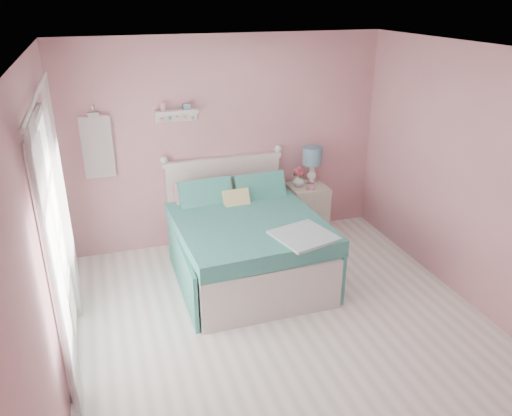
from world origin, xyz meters
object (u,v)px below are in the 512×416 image
nightstand (307,210)px  table_lamp (312,159)px  bed (245,242)px  vase (299,180)px  teacup (311,186)px

nightstand → table_lamp: 0.70m
bed → vase: bearing=35.1°
bed → teacup: bearing=26.2°
nightstand → teacup: size_ratio=6.18×
table_lamp → vase: 0.33m
bed → table_lamp: (1.16, 0.78, 0.65)m
bed → nightstand: size_ratio=2.84×
teacup → nightstand: bearing=81.5°
bed → vase: size_ratio=12.06×
table_lamp → teacup: (-0.09, -0.20, -0.30)m
table_lamp → teacup: bearing=-115.7°
nightstand → table_lamp: table_lamp is taller
vase → teacup: 0.19m
table_lamp → vase: size_ratio=3.04×
bed → table_lamp: size_ratio=3.97×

